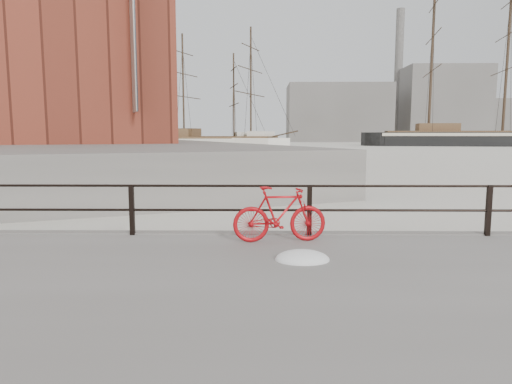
% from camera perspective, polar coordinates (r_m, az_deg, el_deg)
% --- Properties ---
extents(ground, '(400.00, 400.00, 0.00)m').
position_cam_1_polar(ground, '(10.30, 26.42, -6.62)').
color(ground, white).
rests_on(ground, ground).
extents(far_quay, '(78.44, 148.07, 1.80)m').
position_cam_1_polar(far_quay, '(88.46, -23.13, 5.72)').
color(far_quay, gray).
rests_on(far_quay, ground).
extents(guardrail, '(28.00, 0.10, 1.00)m').
position_cam_1_polar(guardrail, '(10.00, 27.06, -2.08)').
color(guardrail, black).
rests_on(guardrail, promenade).
extents(bicycle, '(1.74, 0.46, 1.04)m').
position_cam_1_polar(bicycle, '(8.42, 2.97, -2.78)').
color(bicycle, '#B70C11').
rests_on(bicycle, promenade).
extents(barque_black, '(64.07, 30.83, 34.68)m').
position_cam_1_polar(barque_black, '(103.65, 28.34, 5.07)').
color(barque_black, black).
rests_on(barque_black, ground).
extents(schooner_mid, '(34.31, 24.24, 22.49)m').
position_cam_1_polar(schooner_mid, '(88.19, -4.95, 5.68)').
color(schooner_mid, white).
rests_on(schooner_mid, ground).
extents(schooner_left, '(25.18, 15.50, 17.88)m').
position_cam_1_polar(schooner_left, '(85.00, -6.32, 5.60)').
color(schooner_left, beige).
rests_on(schooner_left, ground).
extents(workboat_near, '(13.45, 9.66, 7.00)m').
position_cam_1_polar(workboat_near, '(43.19, -28.17, 3.27)').
color(workboat_near, black).
rests_on(workboat_near, ground).
extents(workboat_far, '(11.90, 6.27, 7.00)m').
position_cam_1_polar(workboat_far, '(59.42, -27.33, 4.17)').
color(workboat_far, black).
rests_on(workboat_far, ground).
extents(apartment_mustard, '(26.02, 22.15, 22.20)m').
position_cam_1_polar(apartment_mustard, '(56.60, -26.89, 17.23)').
color(apartment_mustard, gold).
rests_on(apartment_mustard, far_quay).
extents(apartment_cream, '(24.16, 21.40, 21.20)m').
position_cam_1_polar(apartment_cream, '(79.19, -25.26, 13.85)').
color(apartment_cream, beige).
rests_on(apartment_cream, far_quay).
extents(apartment_grey, '(26.02, 22.15, 23.20)m').
position_cam_1_polar(apartment_grey, '(101.13, -24.45, 12.87)').
color(apartment_grey, gray).
rests_on(apartment_grey, far_quay).
extents(apartment_brick, '(27.87, 22.90, 21.20)m').
position_cam_1_polar(apartment_brick, '(123.91, -23.87, 11.27)').
color(apartment_brick, maroon).
rests_on(apartment_brick, far_quay).
extents(industrial_west, '(32.00, 18.00, 18.00)m').
position_cam_1_polar(industrial_west, '(151.13, 10.14, 9.64)').
color(industrial_west, gray).
rests_on(industrial_west, ground).
extents(industrial_mid, '(26.00, 20.00, 24.00)m').
position_cam_1_polar(industrial_mid, '(165.35, 22.11, 10.05)').
color(industrial_mid, gray).
rests_on(industrial_mid, ground).
extents(industrial_east, '(20.00, 16.00, 14.00)m').
position_cam_1_polar(industrial_east, '(179.16, 28.38, 7.85)').
color(industrial_east, gray).
rests_on(industrial_east, ground).
extents(smokestack, '(2.80, 2.80, 44.00)m').
position_cam_1_polar(smokestack, '(166.80, 17.36, 13.67)').
color(smokestack, gray).
rests_on(smokestack, ground).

